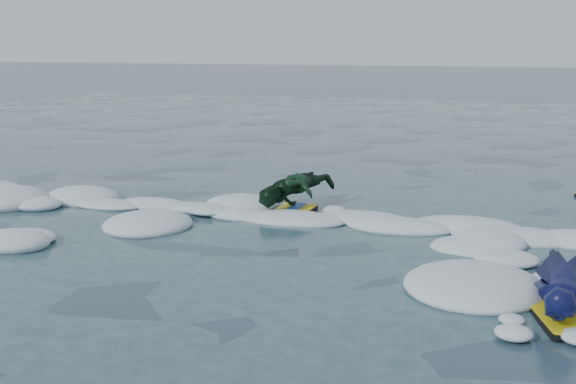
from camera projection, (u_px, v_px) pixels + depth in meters
The scene contains 4 objects.
ground at pixel (260, 254), 7.69m from camera, with size 120.00×120.00×0.00m, color #163036.
foam_band at pixel (289, 230), 8.66m from camera, with size 12.00×3.10×0.30m, color silver, non-canonical shape.
prone_woman_unit at pixel (566, 287), 6.08m from camera, with size 0.80×1.58×0.39m.
prone_child_unit at pixel (296, 193), 9.56m from camera, with size 1.05×1.42×0.50m.
Camera 1 is at (2.47, -6.98, 2.23)m, focal length 45.00 mm.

